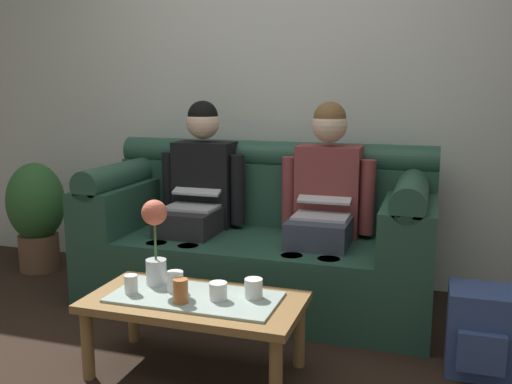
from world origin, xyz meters
TOP-DOWN VIEW (x-y plane):
  - back_wall_patterned at (0.00, 1.70)m, footprint 6.00×0.12m
  - couch at (0.00, 1.17)m, footprint 2.07×0.88m
  - person_left at (-0.40, 1.17)m, footprint 0.56×0.67m
  - person_right at (0.40, 1.17)m, footprint 0.56×0.67m
  - coffee_table at (0.00, 0.19)m, footprint 0.98×0.50m
  - flower_vase at (-0.24, 0.28)m, footprint 0.12×0.12m
  - cup_near_left at (-0.02, 0.10)m, footprint 0.07×0.07m
  - cup_near_right at (0.12, 0.18)m, footprint 0.08×0.08m
  - cup_far_center at (0.26, 0.25)m, footprint 0.08×0.08m
  - cup_far_left at (-0.11, 0.22)m, footprint 0.08×0.08m
  - cup_far_right at (-0.29, 0.13)m, footprint 0.06×0.06m
  - backpack_right at (1.24, 0.59)m, footprint 0.29×0.31m
  - potted_plant at (-1.69, 1.22)m, footprint 0.40×0.40m

SIDE VIEW (x-z plane):
  - backpack_right at x=1.24m, z-range 0.00..0.40m
  - coffee_table at x=0.00m, z-range 0.13..0.50m
  - couch at x=0.00m, z-range -0.11..0.86m
  - cup_near_right at x=0.12m, z-range 0.37..0.45m
  - cup_far_right at x=-0.29m, z-range 0.37..0.46m
  - cup_far_center at x=0.26m, z-range 0.37..0.46m
  - cup_far_left at x=-0.11m, z-range 0.37..0.47m
  - cup_near_left at x=-0.02m, z-range 0.37..0.48m
  - potted_plant at x=-1.69m, z-range 0.04..0.82m
  - flower_vase at x=-0.24m, z-range 0.40..0.81m
  - person_right at x=0.40m, z-range 0.05..1.27m
  - person_left at x=-0.40m, z-range 0.05..1.27m
  - back_wall_patterned at x=0.00m, z-range 0.00..2.90m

